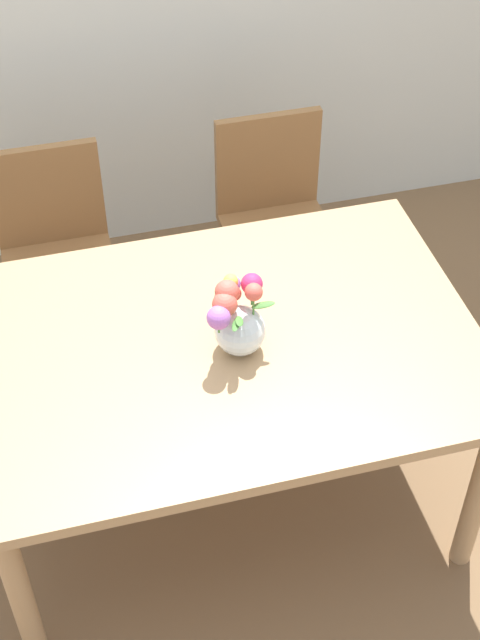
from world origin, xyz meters
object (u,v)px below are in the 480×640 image
at_px(chair_right, 274,212).
at_px(dining_table, 222,361).
at_px(chair_left, 56,247).
at_px(flower_vase, 237,319).

bearing_deg(chair_right, dining_table, 64.00).
xyz_separation_m(chair_left, chair_right, (0.87, 0.00, 0.00)).
relative_size(chair_right, flower_vase, 3.49).
height_order(chair_right, flower_vase, flower_vase).
xyz_separation_m(dining_table, flower_vase, (0.04, -0.04, 0.21)).
bearing_deg(chair_left, flower_vase, 116.99).
height_order(dining_table, flower_vase, flower_vase).
xyz_separation_m(chair_right, flower_vase, (-0.39, -0.93, 0.37)).
distance_m(dining_table, chair_right, 1.00).
bearing_deg(chair_right, chair_left, 0.00).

